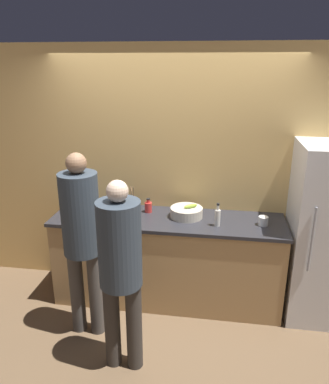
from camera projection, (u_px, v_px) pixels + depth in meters
ground_plane at (162, 318)px, 3.73m from camera, size 14.00×14.00×0.00m
wall_back at (172, 173)px, 3.96m from camera, size 5.20×0.06×2.60m
counter at (168, 258)px, 3.92m from camera, size 2.33×0.68×0.93m
refrigerator at (323, 234)px, 3.56m from camera, size 0.61×0.67×1.74m
person_left at (82, 233)px, 3.24m from camera, size 0.33×0.33×1.73m
person_center at (120, 264)px, 2.86m from camera, size 0.33×0.33×1.63m
fruit_bowl at (187, 212)px, 3.77m from camera, size 0.32×0.32×0.14m
utensil_crock at (133, 203)px, 3.97m from camera, size 0.10×0.10×0.25m
bottle_clear at (217, 217)px, 3.55m from camera, size 0.05×0.05×0.23m
bottle_red at (148, 207)px, 3.89m from camera, size 0.08×0.08×0.15m
cup_white at (263, 221)px, 3.58m from camera, size 0.09×0.09×0.09m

